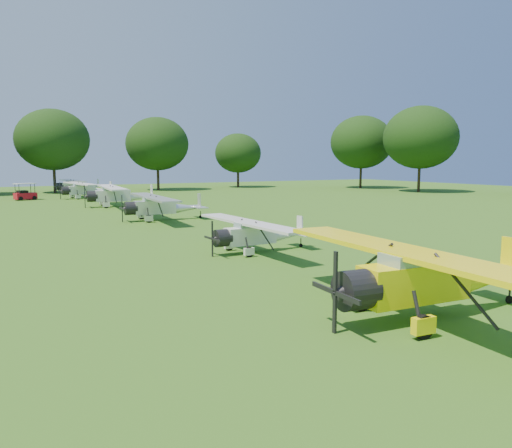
{
  "coord_description": "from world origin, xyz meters",
  "views": [
    {
      "loc": [
        -11.32,
        -26.57,
        4.85
      ],
      "look_at": [
        1.66,
        -2.43,
        1.4
      ],
      "focal_mm": 35.0,
      "sensor_mm": 36.0,
      "label": 1
    }
  ],
  "objects_px": {
    "aircraft_7": "(76,185)",
    "golf_cart": "(25,194)",
    "aircraft_2": "(428,274)",
    "aircraft_5": "(118,194)",
    "aircraft_4": "(161,205)",
    "aircraft_6": "(86,189)",
    "aircraft_3": "(257,232)"
  },
  "relations": [
    {
      "from": "aircraft_2",
      "to": "aircraft_6",
      "type": "relative_size",
      "value": 1.06
    },
    {
      "from": "aircraft_6",
      "to": "aircraft_5",
      "type": "bearing_deg",
      "value": -92.94
    },
    {
      "from": "aircraft_4",
      "to": "aircraft_6",
      "type": "xyz_separation_m",
      "value": [
        -1.22,
        28.5,
        0.02
      ]
    },
    {
      "from": "aircraft_3",
      "to": "aircraft_6",
      "type": "relative_size",
      "value": 0.83
    },
    {
      "from": "aircraft_6",
      "to": "aircraft_7",
      "type": "bearing_deg",
      "value": 79.65
    },
    {
      "from": "aircraft_3",
      "to": "aircraft_7",
      "type": "xyz_separation_m",
      "value": [
        -0.58,
        57.5,
        0.19
      ]
    },
    {
      "from": "aircraft_2",
      "to": "aircraft_7",
      "type": "relative_size",
      "value": 1.09
    },
    {
      "from": "aircraft_2",
      "to": "aircraft_4",
      "type": "bearing_deg",
      "value": 92.18
    },
    {
      "from": "aircraft_2",
      "to": "aircraft_5",
      "type": "height_order",
      "value": "aircraft_5"
    },
    {
      "from": "aircraft_5",
      "to": "golf_cart",
      "type": "height_order",
      "value": "aircraft_5"
    },
    {
      "from": "aircraft_4",
      "to": "aircraft_5",
      "type": "bearing_deg",
      "value": 93.43
    },
    {
      "from": "aircraft_7",
      "to": "aircraft_5",
      "type": "bearing_deg",
      "value": -94.64
    },
    {
      "from": "aircraft_3",
      "to": "aircraft_4",
      "type": "relative_size",
      "value": 0.84
    },
    {
      "from": "aircraft_2",
      "to": "aircraft_3",
      "type": "height_order",
      "value": "aircraft_2"
    },
    {
      "from": "aircraft_5",
      "to": "aircraft_2",
      "type": "bearing_deg",
      "value": -86.35
    },
    {
      "from": "aircraft_2",
      "to": "golf_cart",
      "type": "height_order",
      "value": "aircraft_2"
    },
    {
      "from": "aircraft_6",
      "to": "aircraft_4",
      "type": "bearing_deg",
      "value": -94.57
    },
    {
      "from": "aircraft_7",
      "to": "golf_cart",
      "type": "bearing_deg",
      "value": -129.64
    },
    {
      "from": "golf_cart",
      "to": "aircraft_6",
      "type": "bearing_deg",
      "value": -23.93
    },
    {
      "from": "aircraft_4",
      "to": "golf_cart",
      "type": "relative_size",
      "value": 3.97
    },
    {
      "from": "aircraft_2",
      "to": "aircraft_7",
      "type": "xyz_separation_m",
      "value": [
        0.17,
        70.02,
        -0.12
      ]
    },
    {
      "from": "aircraft_7",
      "to": "golf_cart",
      "type": "relative_size",
      "value": 3.94
    },
    {
      "from": "aircraft_3",
      "to": "golf_cart",
      "type": "distance_m",
      "value": 46.62
    },
    {
      "from": "aircraft_2",
      "to": "aircraft_3",
      "type": "distance_m",
      "value": 12.55
    },
    {
      "from": "aircraft_7",
      "to": "golf_cart",
      "type": "distance_m",
      "value": 14.16
    },
    {
      "from": "aircraft_6",
      "to": "golf_cart",
      "type": "distance_m",
      "value": 7.33
    },
    {
      "from": "aircraft_3",
      "to": "aircraft_7",
      "type": "distance_m",
      "value": 57.5
    },
    {
      "from": "aircraft_2",
      "to": "aircraft_4",
      "type": "xyz_separation_m",
      "value": [
        0.67,
        29.11,
        -0.1
      ]
    },
    {
      "from": "aircraft_7",
      "to": "golf_cart",
      "type": "height_order",
      "value": "aircraft_7"
    },
    {
      "from": "aircraft_7",
      "to": "golf_cart",
      "type": "xyz_separation_m",
      "value": [
        -7.99,
        -11.68,
        -0.56
      ]
    },
    {
      "from": "aircraft_4",
      "to": "aircraft_5",
      "type": "height_order",
      "value": "aircraft_5"
    },
    {
      "from": "aircraft_6",
      "to": "golf_cart",
      "type": "bearing_deg",
      "value": 167.2
    }
  ]
}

